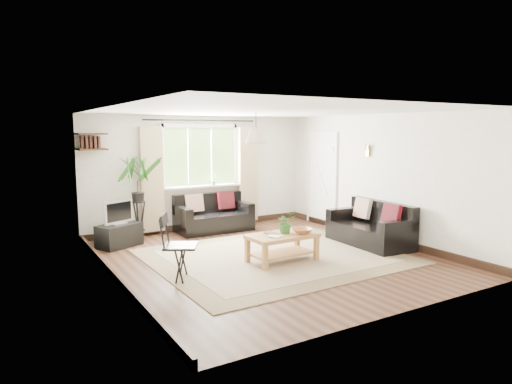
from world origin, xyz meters
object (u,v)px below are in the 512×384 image
folding_chair (181,247)px  sofa_back (214,214)px  palm_stand (138,198)px  tv_stand (119,235)px  sofa_right (369,225)px  coffee_table (282,248)px

folding_chair → sofa_back: bearing=-4.3°
sofa_back → palm_stand: size_ratio=0.97×
tv_stand → palm_stand: size_ratio=0.48×
sofa_back → sofa_right: (1.94, -2.54, 0.01)m
coffee_table → palm_stand: bearing=119.4°
coffee_table → tv_stand: bearing=130.9°
tv_stand → sofa_right: bearing=-54.2°
sofa_right → palm_stand: size_ratio=0.99×
folding_chair → tv_stand: bearing=36.2°
coffee_table → folding_chair: size_ratio=1.17×
sofa_right → coffee_table: bearing=-84.9°
coffee_table → palm_stand: palm_stand is taller
sofa_right → tv_stand: sofa_right is taller
coffee_table → palm_stand: 3.15m
coffee_table → tv_stand: coffee_table is taller
palm_stand → folding_chair: (-0.20, -2.72, -0.33)m
coffee_table → palm_stand: size_ratio=0.68×
tv_stand → folding_chair: size_ratio=0.82×
sofa_back → folding_chair: (-1.76, -2.64, 0.11)m
sofa_back → palm_stand: (-1.56, 0.08, 0.44)m
sofa_right → palm_stand: 4.39m
folding_chair → palm_stand: bearing=25.2°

